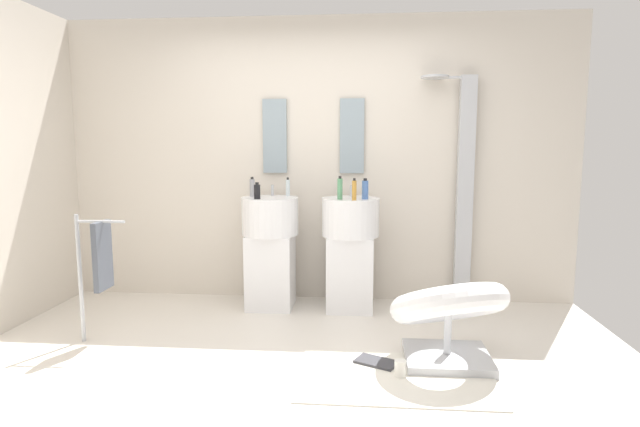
{
  "coord_description": "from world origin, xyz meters",
  "views": [
    {
      "loc": [
        0.46,
        -3.1,
        1.44
      ],
      "look_at": [
        0.15,
        0.55,
        0.95
      ],
      "focal_mm": 28.56,
      "sensor_mm": 36.0,
      "label": 1
    }
  ],
  "objects_px": {
    "pedestal_sink_right": "(350,248)",
    "towel_rack": "(99,258)",
    "shower_column": "(463,186)",
    "soap_bottle_black": "(257,191)",
    "soap_bottle_clear": "(288,187)",
    "pedestal_sink_left": "(270,247)",
    "soap_bottle_grey": "(252,188)",
    "soap_bottle_green": "(340,189)",
    "lounge_chair": "(448,312)",
    "magazine_charcoal": "(376,362)",
    "soap_bottle_amber": "(354,190)",
    "coffee_mug": "(400,368)",
    "soap_bottle_blue": "(365,190)"
  },
  "relations": [
    {
      "from": "pedestal_sink_right",
      "to": "towel_rack",
      "type": "distance_m",
      "value": 2.03
    },
    {
      "from": "shower_column",
      "to": "towel_rack",
      "type": "bearing_deg",
      "value": -157.26
    },
    {
      "from": "soap_bottle_black",
      "to": "soap_bottle_clear",
      "type": "bearing_deg",
      "value": 50.7
    },
    {
      "from": "pedestal_sink_left",
      "to": "soap_bottle_grey",
      "type": "distance_m",
      "value": 0.55
    },
    {
      "from": "pedestal_sink_right",
      "to": "soap_bottle_green",
      "type": "distance_m",
      "value": 0.56
    },
    {
      "from": "shower_column",
      "to": "soap_bottle_green",
      "type": "xyz_separation_m",
      "value": [
        -1.09,
        -0.37,
        0.0
      ]
    },
    {
      "from": "lounge_chair",
      "to": "magazine_charcoal",
      "type": "bearing_deg",
      "value": -170.22
    },
    {
      "from": "magazine_charcoal",
      "to": "soap_bottle_black",
      "type": "bearing_deg",
      "value": 160.76
    },
    {
      "from": "soap_bottle_black",
      "to": "soap_bottle_amber",
      "type": "relative_size",
      "value": 0.77
    },
    {
      "from": "magazine_charcoal",
      "to": "coffee_mug",
      "type": "bearing_deg",
      "value": -25.01
    },
    {
      "from": "lounge_chair",
      "to": "soap_bottle_amber",
      "type": "distance_m",
      "value": 1.32
    },
    {
      "from": "pedestal_sink_left",
      "to": "soap_bottle_blue",
      "type": "height_order",
      "value": "soap_bottle_blue"
    },
    {
      "from": "shower_column",
      "to": "pedestal_sink_left",
      "type": "bearing_deg",
      "value": -171.85
    },
    {
      "from": "coffee_mug",
      "to": "soap_bottle_black",
      "type": "height_order",
      "value": "soap_bottle_black"
    },
    {
      "from": "magazine_charcoal",
      "to": "soap_bottle_black",
      "type": "height_order",
      "value": "soap_bottle_black"
    },
    {
      "from": "soap_bottle_green",
      "to": "soap_bottle_clear",
      "type": "bearing_deg",
      "value": 152.25
    },
    {
      "from": "magazine_charcoal",
      "to": "soap_bottle_clear",
      "type": "height_order",
      "value": "soap_bottle_clear"
    },
    {
      "from": "pedestal_sink_left",
      "to": "towel_rack",
      "type": "relative_size",
      "value": 1.15
    },
    {
      "from": "soap_bottle_green",
      "to": "pedestal_sink_left",
      "type": "bearing_deg",
      "value": 168.53
    },
    {
      "from": "magazine_charcoal",
      "to": "soap_bottle_grey",
      "type": "xyz_separation_m",
      "value": [
        -1.08,
        1.21,
        1.05
      ]
    },
    {
      "from": "soap_bottle_blue",
      "to": "soap_bottle_amber",
      "type": "relative_size",
      "value": 0.97
    },
    {
      "from": "soap_bottle_black",
      "to": "soap_bottle_grey",
      "type": "xyz_separation_m",
      "value": [
        -0.09,
        0.2,
        0.02
      ]
    },
    {
      "from": "lounge_chair",
      "to": "soap_bottle_amber",
      "type": "relative_size",
      "value": 5.52
    },
    {
      "from": "shower_column",
      "to": "soap_bottle_grey",
      "type": "xyz_separation_m",
      "value": [
        -1.88,
        -0.19,
        -0.01
      ]
    },
    {
      "from": "pedestal_sink_left",
      "to": "soap_bottle_green",
      "type": "xyz_separation_m",
      "value": [
        0.62,
        -0.13,
        0.54
      ]
    },
    {
      "from": "magazine_charcoal",
      "to": "coffee_mug",
      "type": "relative_size",
      "value": 2.7
    },
    {
      "from": "soap_bottle_black",
      "to": "soap_bottle_grey",
      "type": "height_order",
      "value": "soap_bottle_grey"
    },
    {
      "from": "soap_bottle_blue",
      "to": "lounge_chair",
      "type": "bearing_deg",
      "value": -60.64
    },
    {
      "from": "lounge_chair",
      "to": "soap_bottle_clear",
      "type": "height_order",
      "value": "soap_bottle_clear"
    },
    {
      "from": "pedestal_sink_left",
      "to": "coffee_mug",
      "type": "xyz_separation_m",
      "value": [
        1.06,
        -1.33,
        -0.49
      ]
    },
    {
      "from": "soap_bottle_green",
      "to": "soap_bottle_grey",
      "type": "bearing_deg",
      "value": 167.26
    },
    {
      "from": "soap_bottle_green",
      "to": "magazine_charcoal",
      "type": "bearing_deg",
      "value": -74.05
    },
    {
      "from": "soap_bottle_grey",
      "to": "lounge_chair",
      "type": "bearing_deg",
      "value": -35.97
    },
    {
      "from": "soap_bottle_blue",
      "to": "soap_bottle_black",
      "type": "relative_size",
      "value": 1.25
    },
    {
      "from": "pedestal_sink_right",
      "to": "coffee_mug",
      "type": "height_order",
      "value": "pedestal_sink_right"
    },
    {
      "from": "towel_rack",
      "to": "soap_bottle_clear",
      "type": "xyz_separation_m",
      "value": [
        1.23,
        1.05,
        0.44
      ]
    },
    {
      "from": "pedestal_sink_right",
      "to": "soap_bottle_clear",
      "type": "distance_m",
      "value": 0.78
    },
    {
      "from": "soap_bottle_grey",
      "to": "soap_bottle_green",
      "type": "bearing_deg",
      "value": -12.74
    },
    {
      "from": "pedestal_sink_right",
      "to": "towel_rack",
      "type": "xyz_separation_m",
      "value": [
        -1.8,
        -0.93,
        0.08
      ]
    },
    {
      "from": "pedestal_sink_left",
      "to": "magazine_charcoal",
      "type": "xyz_separation_m",
      "value": [
        0.92,
        -1.16,
        -0.53
      ]
    },
    {
      "from": "magazine_charcoal",
      "to": "soap_bottle_blue",
      "type": "xyz_separation_m",
      "value": [
        -0.08,
        1.07,
        1.05
      ]
    },
    {
      "from": "pedestal_sink_right",
      "to": "coffee_mug",
      "type": "xyz_separation_m",
      "value": [
        0.35,
        -1.33,
        -0.49
      ]
    },
    {
      "from": "coffee_mug",
      "to": "soap_bottle_green",
      "type": "height_order",
      "value": "soap_bottle_green"
    },
    {
      "from": "soap_bottle_grey",
      "to": "pedestal_sink_right",
      "type": "bearing_deg",
      "value": -3.41
    },
    {
      "from": "shower_column",
      "to": "magazine_charcoal",
      "type": "distance_m",
      "value": 1.93
    },
    {
      "from": "magazine_charcoal",
      "to": "coffee_mug",
      "type": "xyz_separation_m",
      "value": [
        0.14,
        -0.18,
        0.04
      ]
    },
    {
      "from": "shower_column",
      "to": "coffee_mug",
      "type": "height_order",
      "value": "shower_column"
    },
    {
      "from": "lounge_chair",
      "to": "towel_rack",
      "type": "distance_m",
      "value": 2.5
    },
    {
      "from": "lounge_chair",
      "to": "soap_bottle_clear",
      "type": "relative_size",
      "value": 6.03
    },
    {
      "from": "pedestal_sink_right",
      "to": "soap_bottle_blue",
      "type": "height_order",
      "value": "soap_bottle_blue"
    }
  ]
}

